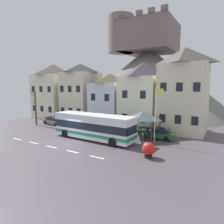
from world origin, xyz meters
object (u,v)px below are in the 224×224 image
Objects in this scene: pedestrian_01 at (143,140)px; parked_car_01 at (55,121)px; townhouse_00 at (54,91)px; townhouse_02 at (110,99)px; townhouse_01 at (81,93)px; flagpole at (156,111)px; transit_bus at (93,127)px; bare_tree_00 at (36,108)px; hilltop_castle at (148,78)px; bus_shelter at (143,115)px; townhouse_03 at (143,95)px; parked_car_00 at (157,133)px; public_bench at (143,130)px; pedestrian_02 at (140,134)px; harbour_buoy at (148,149)px; pedestrian_00 at (150,135)px; townhouse_04 at (183,91)px.

parked_car_01 is at bearing 166.94° from pedestrian_01.
townhouse_02 is at bearing -1.19° from townhouse_00.
townhouse_01 is 1.67× the size of flagpole.
bare_tree_00 is at bearing 172.07° from transit_bus.
hilltop_castle is (0.08, 17.52, 4.11)m from townhouse_02.
bus_shelter is at bearing 6.76° from parked_car_01.
townhouse_03 reaches higher than townhouse_02.
parked_car_00 is at bearing -66.18° from hilltop_castle.
bus_shelter is at bearing -67.81° from public_bench.
townhouse_01 is 1.76× the size of bare_tree_00.
townhouse_00 is at bearing 162.42° from flagpole.
pedestrian_01 is at bearing 86.49° from parked_car_00.
hilltop_castle is 25.58× the size of pedestrian_02.
bus_shelter is at bearing -67.14° from townhouse_03.
bus_shelter is at bearing 99.44° from pedestrian_02.
harbour_buoy is at bearing -57.66° from pedestrian_01.
townhouse_01 is 18.45m from pedestrian_00.
townhouse_02 reaches higher than parked_car_01.
pedestrian_01 is (6.48, -0.02, -0.67)m from transit_bus.
parked_car_00 is at bearing -27.19° from townhouse_02.
pedestrian_01 is (0.01, -2.18, -0.04)m from pedestrian_00.
bare_tree_00 is at bearing -162.88° from townhouse_04.
parked_car_00 is at bearing 101.90° from harbour_buoy.
townhouse_02 is 17.13m from harbour_buoy.
townhouse_02 is 10.66m from transit_bus.
parked_car_00 is (6.56, 4.48, -0.90)m from transit_bus.
bus_shelter reaches higher than public_bench.
pedestrian_01 is 1.04× the size of pedestrian_02.
bus_shelter is 4.42m from pedestrian_01.
pedestrian_00 is 4.57m from public_bench.
public_bench is at bearing -14.43° from townhouse_01.
townhouse_00 is at bearing -15.36° from parked_car_00.
pedestrian_02 is 0.25× the size of bare_tree_00.
pedestrian_00 is at bearing -57.78° from public_bench.
pedestrian_00 reaches higher than harbour_buoy.
townhouse_03 reaches higher than flagpole.
bus_shelter reaches higher than transit_bus.
townhouse_01 is 18.45m from townhouse_04.
townhouse_01 is 7.33m from parked_car_01.
pedestrian_02 is (8.68, -24.80, -7.60)m from hilltop_castle.
parked_car_01 is at bearing 161.81° from transit_bus.
townhouse_03 is 0.95× the size of transit_bus.
harbour_buoy is 0.24× the size of bare_tree_00.
townhouse_02 is 10.13m from parked_car_01.
townhouse_00 is 28.62m from harbour_buoy.
townhouse_04 is at bearing -7.26° from townhouse_03.
transit_bus reaches higher than public_bench.
townhouse_01 reaches higher than pedestrian_00.
hilltop_castle is at bearing 79.93° from parked_car_01.
pedestrian_02 is (5.21, 2.40, -0.77)m from transit_bus.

